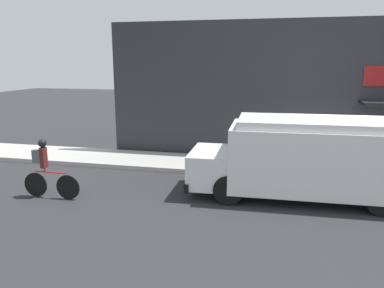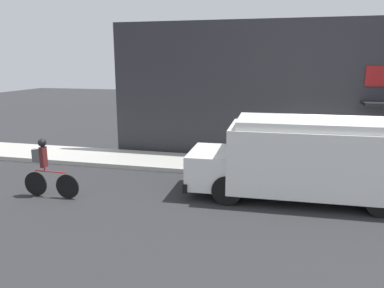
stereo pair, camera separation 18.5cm
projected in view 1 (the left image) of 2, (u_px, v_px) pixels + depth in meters
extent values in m
plane|color=#2B2B2D|center=(327.00, 184.00, 11.70)|extent=(70.00, 70.00, 0.00)
cube|color=#ADAAA3|center=(323.00, 171.00, 12.73)|extent=(28.00, 2.20, 0.16)
cube|color=#2D2D33|center=(325.00, 93.00, 13.47)|extent=(16.26, 0.18, 5.23)
cube|color=white|center=(323.00, 159.00, 10.18)|extent=(5.06, 2.27, 1.74)
cube|color=white|center=(211.00, 166.00, 10.85)|extent=(1.20, 1.99, 0.96)
cube|color=white|center=(326.00, 123.00, 9.97)|extent=(4.65, 2.09, 0.21)
cube|color=black|center=(193.00, 178.00, 11.04)|extent=(0.18, 2.08, 0.24)
cube|color=red|center=(271.00, 143.00, 11.68)|extent=(0.04, 0.44, 0.44)
cylinder|color=black|center=(234.00, 171.00, 11.68)|extent=(0.81, 0.28, 0.80)
cylinder|color=black|center=(228.00, 190.00, 9.96)|extent=(0.81, 0.28, 0.80)
cylinder|color=black|center=(364.00, 178.00, 10.96)|extent=(0.81, 0.28, 0.80)
cylinder|color=black|center=(382.00, 200.00, 9.23)|extent=(0.81, 0.28, 0.80)
cylinder|color=black|center=(68.00, 187.00, 10.31)|extent=(0.69, 0.04, 0.69)
cylinder|color=black|center=(36.00, 185.00, 10.53)|extent=(0.69, 0.04, 0.69)
cylinder|color=red|center=(51.00, 172.00, 10.33)|extent=(0.95, 0.04, 0.04)
cylinder|color=red|center=(45.00, 170.00, 10.36)|extent=(0.04, 0.04, 0.12)
cube|color=#561E1E|center=(44.00, 158.00, 10.28)|extent=(0.12, 0.20, 0.58)
sphere|color=black|center=(42.00, 143.00, 10.19)|extent=(0.23, 0.23, 0.23)
cube|color=#565B60|center=(37.00, 156.00, 10.32)|extent=(0.26, 0.14, 0.36)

